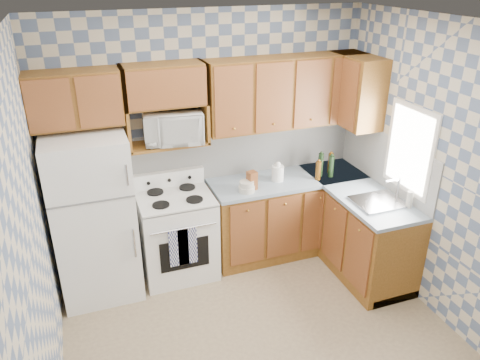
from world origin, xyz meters
name	(u,v)px	position (x,y,z in m)	size (l,w,h in m)	color
floor	(263,339)	(0.00, 0.00, 0.00)	(3.40, 3.40, 0.00)	#7C654E
back_wall	(209,141)	(0.00, 1.60, 1.35)	(3.40, 0.02, 2.70)	slate
right_wall	(442,177)	(1.70, 0.00, 1.35)	(0.02, 3.20, 2.70)	slate
backsplash_back	(244,150)	(0.40, 1.59, 1.20)	(2.60, 0.01, 0.56)	white
backsplash_right	(385,160)	(1.69, 0.80, 1.20)	(0.01, 1.60, 0.56)	white
refrigerator	(94,218)	(-1.27, 1.25, 0.84)	(0.75, 0.70, 1.68)	white
stove_body	(177,236)	(-0.47, 1.28, 0.45)	(0.76, 0.65, 0.90)	white
cooktop	(175,198)	(-0.47, 1.28, 0.91)	(0.76, 0.65, 0.03)	silver
backguard	(168,179)	(-0.47, 1.55, 1.00)	(0.76, 0.08, 0.17)	white
dish_towel_left	(179,248)	(-0.53, 0.93, 0.53)	(0.19, 0.03, 0.41)	navy
dish_towel_right	(187,246)	(-0.44, 0.93, 0.53)	(0.19, 0.03, 0.41)	navy
base_cabinets_back	(287,215)	(0.82, 1.30, 0.44)	(1.75, 0.60, 0.88)	brown
base_cabinets_right	(354,227)	(1.40, 0.80, 0.44)	(0.60, 1.60, 0.88)	brown
countertop_back	(289,179)	(0.82, 1.30, 0.90)	(1.77, 0.63, 0.04)	slate
countertop_right	(358,190)	(1.40, 0.80, 0.90)	(0.63, 1.60, 0.04)	slate
upper_cabinets_back	(287,92)	(0.82, 1.44, 1.85)	(1.75, 0.33, 0.74)	brown
upper_cabinets_fridge	(74,99)	(-1.29, 1.44, 1.97)	(0.82, 0.33, 0.50)	brown
upper_cabinets_right	(355,90)	(1.53, 1.25, 1.85)	(0.33, 0.70, 0.74)	brown
microwave_shelf	(168,144)	(-0.47, 1.44, 1.44)	(0.80, 0.33, 0.03)	brown
microwave	(173,127)	(-0.41, 1.43, 1.61)	(0.57, 0.39, 0.32)	white
sink	(378,202)	(1.40, 0.45, 0.93)	(0.48, 0.40, 0.03)	#B7B7BC
window	(410,149)	(1.69, 0.45, 1.45)	(0.02, 0.66, 0.86)	white
bottle_0	(320,165)	(1.17, 1.22, 1.05)	(0.06, 0.06, 0.26)	black
bottle_1	(331,166)	(1.27, 1.16, 1.04)	(0.06, 0.06, 0.25)	black
bottle_2	(330,163)	(1.32, 1.26, 1.03)	(0.06, 0.06, 0.23)	#5B330B
bottle_3	(318,171)	(1.10, 1.14, 1.03)	(0.06, 0.06, 0.21)	#5B330B
knife_block	(252,180)	(0.33, 1.16, 1.02)	(0.09, 0.09, 0.20)	#682D0D
electric_kettle	(278,173)	(0.68, 1.27, 1.00)	(0.13, 0.13, 0.17)	white
food_containers	(247,187)	(0.26, 1.13, 0.98)	(0.17, 0.17, 0.11)	beige
soap_bottle	(410,199)	(1.62, 0.27, 1.01)	(0.06, 0.06, 0.17)	beige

